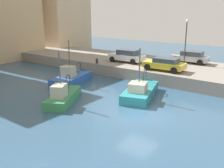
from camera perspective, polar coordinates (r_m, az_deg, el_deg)
water_surface at (r=18.13m, az=5.92°, el=-6.56°), size 80.00×80.00×0.00m
quay_wall at (r=28.02m, az=18.28°, el=2.09°), size 9.00×56.00×1.20m
fishing_boat_teal at (r=22.00m, az=6.50°, el=-2.21°), size 6.44×3.76×5.07m
fishing_boat_green at (r=20.93m, az=-10.40°, el=-3.24°), size 5.51×3.99×4.82m
fishing_boat_blue at (r=26.15m, az=-8.47°, el=0.69°), size 5.96×3.19×5.16m
parked_car_silver at (r=30.53m, az=17.00°, el=5.77°), size 2.15×4.12×1.36m
parked_car_white at (r=29.71m, az=3.31°, el=6.26°), size 2.05×4.14×1.46m
parked_car_yellow at (r=25.96m, az=11.57°, el=4.40°), size 2.18×4.14×1.27m
mooring_bollard_north at (r=29.12m, az=-3.36°, el=5.13°), size 0.28×0.28×0.55m
quay_streetlamp at (r=29.51m, az=16.09°, el=10.53°), size 0.36×0.36×4.83m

